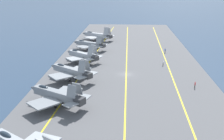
% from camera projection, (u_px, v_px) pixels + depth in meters
% --- Properties ---
extents(ground_plane, '(2000.00, 2000.00, 0.00)m').
position_uv_depth(ground_plane, '(126.00, 75.00, 85.29)').
color(ground_plane, '#2D425B').
extents(carrier_deck, '(200.93, 49.43, 0.40)m').
position_uv_depth(carrier_deck, '(126.00, 75.00, 85.23)').
color(carrier_deck, '#565659').
rests_on(carrier_deck, ground).
extents(deck_stripe_foul_line, '(180.80, 4.33, 0.01)m').
position_uv_depth(deck_stripe_foul_line, '(171.00, 75.00, 84.43)').
color(deck_stripe_foul_line, yellow).
rests_on(deck_stripe_foul_line, carrier_deck).
extents(deck_stripe_centerline, '(180.84, 0.36, 0.01)m').
position_uv_depth(deck_stripe_centerline, '(126.00, 74.00, 85.17)').
color(deck_stripe_centerline, yellow).
rests_on(deck_stripe_centerline, carrier_deck).
extents(deck_stripe_edge_line, '(180.56, 10.69, 0.01)m').
position_uv_depth(deck_stripe_edge_line, '(82.00, 73.00, 85.91)').
color(deck_stripe_edge_line, yellow).
rests_on(deck_stripe_edge_line, carrier_deck).
extents(parked_jet_second, '(13.96, 15.87, 6.31)m').
position_uv_depth(parked_jet_second, '(56.00, 95.00, 63.10)').
color(parked_jet_second, gray).
rests_on(parked_jet_second, carrier_deck).
extents(parked_jet_third, '(13.69, 15.46, 6.90)m').
position_uv_depth(parked_jet_third, '(70.00, 71.00, 79.40)').
color(parked_jet_third, gray).
rests_on(parked_jet_third, carrier_deck).
extents(parked_jet_fourth, '(13.02, 14.41, 6.62)m').
position_uv_depth(parked_jet_fourth, '(82.00, 55.00, 97.77)').
color(parked_jet_fourth, '#9EA3A8').
rests_on(parked_jet_fourth, carrier_deck).
extents(parked_jet_fifth, '(12.25, 15.43, 6.26)m').
position_uv_depth(parked_jet_fifth, '(89.00, 44.00, 114.29)').
color(parked_jet_fifth, gray).
rests_on(parked_jet_fifth, carrier_deck).
extents(parked_jet_sixth, '(13.93, 16.79, 6.57)m').
position_uv_depth(parked_jet_sixth, '(97.00, 35.00, 133.08)').
color(parked_jet_sixth, '#A8AAAF').
rests_on(parked_jet_sixth, carrier_deck).
extents(crew_white_vest, '(0.41, 0.31, 1.73)m').
position_uv_depth(crew_white_vest, '(163.00, 63.00, 93.43)').
color(crew_white_vest, '#4C473D').
rests_on(crew_white_vest, carrier_deck).
extents(crew_red_vest, '(0.43, 0.34, 1.78)m').
position_uv_depth(crew_red_vest, '(195.00, 85.00, 73.89)').
color(crew_red_vest, '#4C473D').
rests_on(crew_red_vest, carrier_deck).
extents(crew_blue_vest, '(0.41, 0.46, 1.83)m').
position_uv_depth(crew_blue_vest, '(165.00, 50.00, 109.79)').
color(crew_blue_vest, '#4C473D').
rests_on(crew_blue_vest, carrier_deck).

